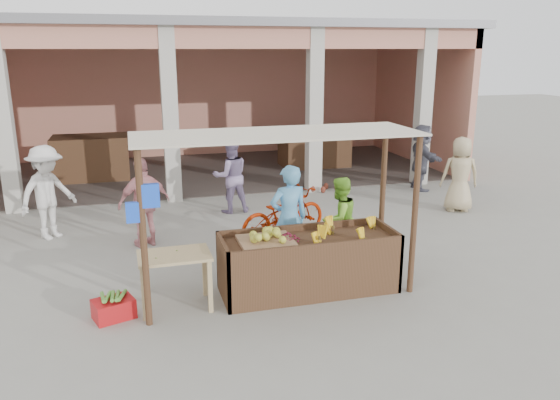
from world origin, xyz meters
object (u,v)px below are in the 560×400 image
object	(u,v)px
vendor_green	(339,218)
motorcycle	(283,213)
red_crate	(114,309)
side_table	(175,264)
fruit_stall	(308,265)
vendor_blue	(289,215)

from	to	relation	value
vendor_green	motorcycle	world-z (taller)	vendor_green
red_crate	vendor_green	size ratio (longest dim) A/B	0.34
side_table	fruit_stall	bearing A→B (deg)	0.24
vendor_green	fruit_stall	bearing A→B (deg)	24.39
fruit_stall	vendor_blue	world-z (taller)	vendor_blue
side_table	red_crate	size ratio (longest dim) A/B	1.92
fruit_stall	motorcycle	world-z (taller)	motorcycle
red_crate	motorcycle	xyz separation A→B (m)	(3.05, 2.43, 0.38)
red_crate	side_table	bearing A→B (deg)	-11.90
fruit_stall	vendor_blue	distance (m)	1.01
side_table	vendor_blue	distance (m)	2.12
fruit_stall	motorcycle	bearing A→B (deg)	83.63
fruit_stall	vendor_green	xyz separation A→B (m)	(0.87, 1.00, 0.37)
red_crate	vendor_blue	xyz separation A→B (m)	(2.75, 1.00, 0.80)
vendor_blue	vendor_green	xyz separation A→B (m)	(0.93, 0.14, -0.17)
fruit_stall	vendor_blue	bearing A→B (deg)	93.60
fruit_stall	red_crate	xyz separation A→B (m)	(-2.80, -0.14, -0.27)
red_crate	vendor_blue	world-z (taller)	vendor_blue
motorcycle	side_table	bearing A→B (deg)	115.25
fruit_stall	motorcycle	xyz separation A→B (m)	(0.25, 2.28, 0.11)
side_table	vendor_green	xyz separation A→B (m)	(2.83, 1.04, 0.11)
vendor_blue	vendor_green	bearing A→B (deg)	-176.24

